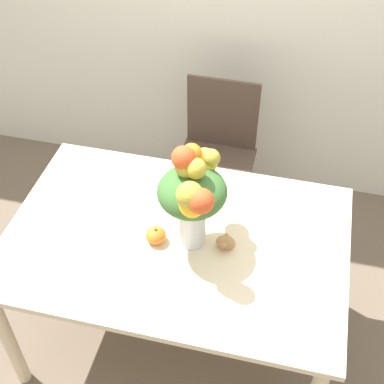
{
  "coord_description": "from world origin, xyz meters",
  "views": [
    {
      "loc": [
        0.41,
        -1.42,
        2.42
      ],
      "look_at": [
        0.07,
        -0.0,
        1.01
      ],
      "focal_mm": 50.0,
      "sensor_mm": 36.0,
      "label": 1
    }
  ],
  "objects_px": {
    "dining_chair_near_window": "(216,157)",
    "pumpkin": "(156,235)",
    "flower_vase": "(193,192)",
    "turkey_figurine": "(226,240)"
  },
  "relations": [
    {
      "from": "dining_chair_near_window",
      "to": "pumpkin",
      "type": "bearing_deg",
      "value": -94.93
    },
    {
      "from": "dining_chair_near_window",
      "to": "turkey_figurine",
      "type": "bearing_deg",
      "value": -76.0
    },
    {
      "from": "flower_vase",
      "to": "dining_chair_near_window",
      "type": "xyz_separation_m",
      "value": [
        -0.07,
        0.85,
        -0.54
      ]
    },
    {
      "from": "flower_vase",
      "to": "dining_chair_near_window",
      "type": "bearing_deg",
      "value": 94.6
    },
    {
      "from": "pumpkin",
      "to": "turkey_figurine",
      "type": "relative_size",
      "value": 0.8
    },
    {
      "from": "flower_vase",
      "to": "pumpkin",
      "type": "xyz_separation_m",
      "value": [
        -0.15,
        -0.04,
        -0.25
      ]
    },
    {
      "from": "turkey_figurine",
      "to": "dining_chair_near_window",
      "type": "xyz_separation_m",
      "value": [
        -0.2,
        0.84,
        -0.29
      ]
    },
    {
      "from": "turkey_figurine",
      "to": "flower_vase",
      "type": "bearing_deg",
      "value": -177.38
    },
    {
      "from": "pumpkin",
      "to": "flower_vase",
      "type": "bearing_deg",
      "value": 14.28
    },
    {
      "from": "flower_vase",
      "to": "turkey_figurine",
      "type": "xyz_separation_m",
      "value": [
        0.14,
        0.01,
        -0.25
      ]
    }
  ]
}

